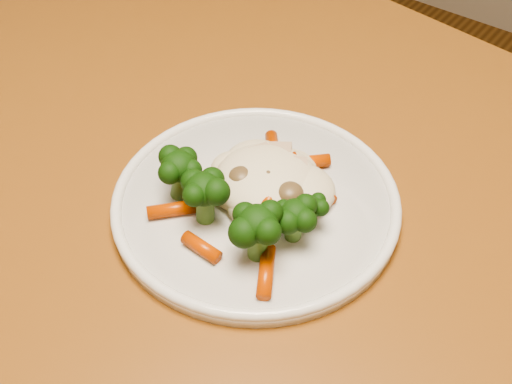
% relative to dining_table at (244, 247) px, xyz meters
% --- Properties ---
extents(dining_table, '(1.19, 0.88, 0.75)m').
position_rel_dining_table_xyz_m(dining_table, '(0.00, 0.00, 0.00)').
color(dining_table, '#965922').
rests_on(dining_table, ground).
extents(plate, '(0.25, 0.25, 0.01)m').
position_rel_dining_table_xyz_m(plate, '(0.04, -0.03, 0.12)').
color(plate, white).
rests_on(plate, dining_table).
extents(meal, '(0.16, 0.17, 0.05)m').
position_rel_dining_table_xyz_m(meal, '(0.04, -0.04, 0.14)').
color(meal, '#EFE4BF').
rests_on(meal, plate).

